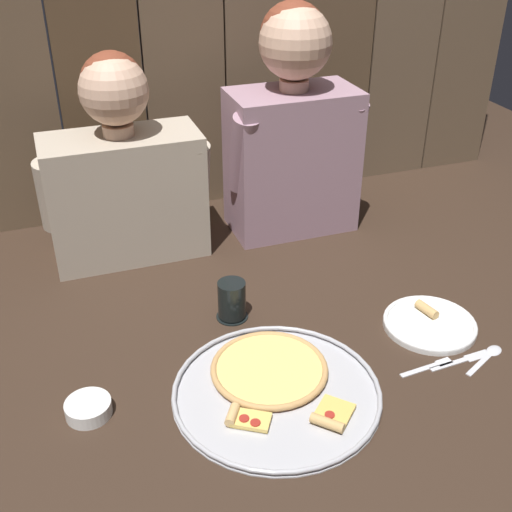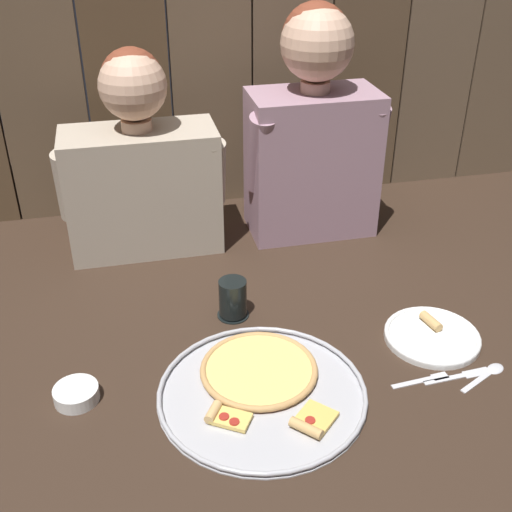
% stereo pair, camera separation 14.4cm
% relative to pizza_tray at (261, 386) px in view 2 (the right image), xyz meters
% --- Properties ---
extents(ground_plane, '(3.20, 3.20, 0.00)m').
position_rel_pizza_tray_xyz_m(ground_plane, '(0.06, 0.13, -0.01)').
color(ground_plane, '#332319').
extents(pizza_tray, '(0.43, 0.43, 0.03)m').
position_rel_pizza_tray_xyz_m(pizza_tray, '(0.00, 0.00, 0.00)').
color(pizza_tray, '#B2B2B7').
rests_on(pizza_tray, ground).
extents(dinner_plate, '(0.22, 0.22, 0.03)m').
position_rel_pizza_tray_xyz_m(dinner_plate, '(0.42, 0.08, -0.00)').
color(dinner_plate, white).
rests_on(dinner_plate, ground).
extents(drinking_glass, '(0.08, 0.08, 0.10)m').
position_rel_pizza_tray_xyz_m(drinking_glass, '(-0.01, 0.27, 0.04)').
color(drinking_glass, black).
rests_on(drinking_glass, ground).
extents(dipping_bowl, '(0.09, 0.09, 0.03)m').
position_rel_pizza_tray_xyz_m(dipping_bowl, '(-0.37, 0.05, 0.01)').
color(dipping_bowl, white).
rests_on(dipping_bowl, ground).
extents(table_fork, '(0.13, 0.03, 0.01)m').
position_rel_pizza_tray_xyz_m(table_fork, '(0.34, -0.05, -0.01)').
color(table_fork, silver).
rests_on(table_fork, ground).
extents(table_knife, '(0.16, 0.03, 0.01)m').
position_rel_pizza_tray_xyz_m(table_knife, '(0.42, -0.06, -0.01)').
color(table_knife, silver).
rests_on(table_knife, ground).
extents(table_spoon, '(0.13, 0.08, 0.01)m').
position_rel_pizza_tray_xyz_m(table_spoon, '(0.49, -0.06, -0.01)').
color(table_spoon, silver).
rests_on(table_spoon, ground).
extents(diner_left, '(0.45, 0.19, 0.55)m').
position_rel_pizza_tray_xyz_m(diner_left, '(-0.18, 0.66, 0.24)').
color(diner_left, '#B2A38E').
rests_on(diner_left, ground).
extents(diner_right, '(0.39, 0.21, 0.64)m').
position_rel_pizza_tray_xyz_m(diner_right, '(0.30, 0.66, 0.30)').
color(diner_right, gray).
rests_on(diner_right, ground).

